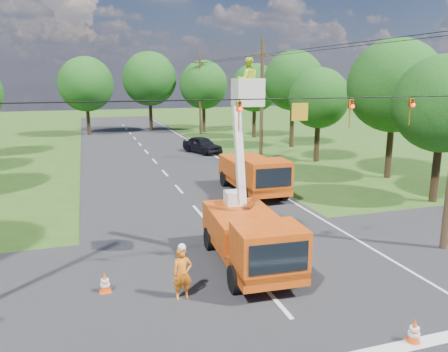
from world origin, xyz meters
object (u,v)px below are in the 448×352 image
object	(u,v)px
traffic_cone_7	(225,173)
tree_right_c	(319,98)
tree_right_d	(293,81)
ground_worker	(182,274)
tree_far_a	(86,84)
tree_far_b	(149,79)
traffic_cone_2	(216,219)
traffic_cone_3	(248,197)
second_truck	(254,174)
distant_car	(202,145)
tree_right_a	(443,104)
pole_right_far	(200,93)
traffic_cone_1	(414,331)
traffic_cone_4	(105,283)
bucket_truck	(250,227)
tree_right_b	(395,86)
pole_right_mid	(262,101)
tree_right_e	(255,88)

from	to	relation	value
traffic_cone_7	tree_right_c	distance (m)	11.15
tree_right_d	ground_worker	bearing A→B (deg)	-122.27
tree_far_a	tree_far_b	bearing A→B (deg)	14.04
traffic_cone_2	traffic_cone_3	size ratio (longest dim) A/B	1.00
second_truck	ground_worker	xyz separation A→B (m)	(-6.95, -11.45, -0.40)
distant_car	traffic_cone_7	size ratio (longest dim) A/B	6.43
tree_right_a	tree_far_b	xyz separation A→B (m)	(-10.50, 39.00, 1.25)
tree_right_d	pole_right_far	bearing A→B (deg)	115.86
ground_worker	distant_car	xyz separation A→B (m)	(7.78, 26.81, -0.10)
traffic_cone_1	traffic_cone_4	world-z (taller)	same
bucket_truck	traffic_cone_7	world-z (taller)	bucket_truck
tree_far_a	second_truck	bearing A→B (deg)	-74.19
traffic_cone_7	tree_right_a	distance (m)	14.47
tree_right_b	tree_far_a	bearing A→B (deg)	122.83
tree_right_c	traffic_cone_2	bearing A→B (deg)	-133.90
ground_worker	distant_car	distance (m)	27.92
ground_worker	tree_right_c	size ratio (longest dim) A/B	0.22
pole_right_mid	traffic_cone_2	bearing A→B (deg)	-119.71
second_truck	traffic_cone_4	xyz separation A→B (m)	(-9.32, -10.25, -0.92)
bucket_truck	ground_worker	size ratio (longest dim) A/B	4.39
traffic_cone_3	tree_right_b	world-z (taller)	tree_right_b
tree_far_a	distant_car	bearing A→B (deg)	-59.59
second_truck	tree_right_a	distance (m)	11.25
pole_right_mid	pole_right_far	world-z (taller)	same
tree_right_b	tree_right_e	xyz separation A→B (m)	(-1.20, 23.00, -0.62)
traffic_cone_3	tree_right_e	distance (m)	28.69
traffic_cone_4	tree_far_b	world-z (taller)	tree_far_b
distant_car	tree_far_a	world-z (taller)	tree_far_a
traffic_cone_3	tree_right_e	bearing A→B (deg)	67.85
pole_right_mid	tree_right_b	xyz separation A→B (m)	(6.50, -8.00, 1.33)
traffic_cone_7	tree_far_b	world-z (taller)	tree_far_b
traffic_cone_7	pole_right_mid	xyz separation A→B (m)	(4.63, 4.55, 4.75)
tree_right_d	tree_far_b	size ratio (longest dim) A/B	0.94
tree_right_a	tree_right_e	bearing A→B (deg)	89.41
second_truck	tree_far_a	size ratio (longest dim) A/B	0.70
traffic_cone_2	traffic_cone_3	distance (m)	4.46
pole_right_mid	tree_right_e	size ratio (longest dim) A/B	1.16
tree_right_d	tree_far_a	xyz separation A→B (m)	(-19.80, 16.00, -0.49)
bucket_truck	tree_right_d	size ratio (longest dim) A/B	0.79
traffic_cone_2	pole_right_far	bearing A→B (deg)	76.54
tree_right_c	tree_right_e	xyz separation A→B (m)	(0.60, 16.00, 0.50)
traffic_cone_2	tree_right_d	distance (m)	26.68
ground_worker	tree_right_c	bearing A→B (deg)	50.86
pole_right_far	tree_far_b	xyz separation A→B (m)	(-5.50, 5.00, 1.70)
bucket_truck	pole_right_mid	size ratio (longest dim) A/B	0.77
traffic_cone_1	tree_right_c	xyz separation A→B (m)	(10.60, 24.10, 4.95)
tree_far_b	second_truck	bearing A→B (deg)	-88.05
tree_right_a	pole_right_mid	bearing A→B (deg)	109.65
pole_right_far	pole_right_mid	bearing A→B (deg)	-90.00
traffic_cone_1	tree_right_b	world-z (taller)	tree_right_b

